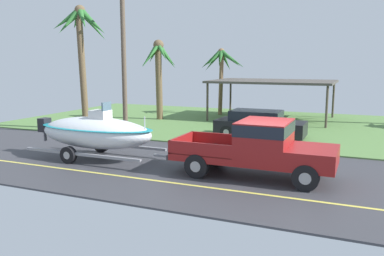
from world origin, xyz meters
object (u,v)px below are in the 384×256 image
at_px(pickup_truck_towing, 263,146).
at_px(carport_awning, 273,82).
at_px(palm_tree_near_left, 159,61).
at_px(palm_tree_far_left, 82,34).
at_px(boat_on_trailer, 95,132).
at_px(utility_pole, 124,53).
at_px(parked_sedan_near, 259,125).
at_px(palm_tree_mid, 222,62).

relative_size(pickup_truck_towing, carport_awning, 0.71).
xyz_separation_m(palm_tree_near_left, palm_tree_far_left, (-1.86, -5.30, 1.44)).
height_order(pickup_truck_towing, palm_tree_near_left, palm_tree_near_left).
relative_size(pickup_truck_towing, boat_on_trailer, 0.89).
bearing_deg(carport_awning, utility_pole, -122.92).
bearing_deg(palm_tree_far_left, utility_pole, -9.55).
xyz_separation_m(carport_awning, palm_tree_near_left, (-6.75, -2.98, 1.32)).
distance_m(carport_awning, palm_tree_near_left, 7.49).
xyz_separation_m(pickup_truck_towing, carport_awning, (-2.64, 13.52, 1.43)).
xyz_separation_m(parked_sedan_near, palm_tree_far_left, (-9.42, -1.63, 4.57)).
distance_m(palm_tree_near_left, utility_pole, 5.91).
xyz_separation_m(parked_sedan_near, palm_tree_near_left, (-7.56, 3.67, 3.13)).
bearing_deg(palm_tree_near_left, pickup_truck_towing, -48.32).
relative_size(boat_on_trailer, parked_sedan_near, 1.42).
bearing_deg(pickup_truck_towing, parked_sedan_near, 104.94).
bearing_deg(boat_on_trailer, palm_tree_far_left, 131.18).
bearing_deg(palm_tree_far_left, carport_awning, 43.88).
bearing_deg(parked_sedan_near, pickup_truck_towing, -75.06).
bearing_deg(palm_tree_near_left, parked_sedan_near, -25.92).
height_order(pickup_truck_towing, palm_tree_mid, palm_tree_mid).
relative_size(palm_tree_far_left, utility_pole, 0.83).
bearing_deg(parked_sedan_near, palm_tree_mid, 121.28).
bearing_deg(palm_tree_near_left, utility_pole, -79.52).
relative_size(parked_sedan_near, palm_tree_mid, 0.93).
bearing_deg(carport_awning, parked_sedan_near, -83.06).
xyz_separation_m(pickup_truck_towing, boat_on_trailer, (-6.66, 0.00, 0.01)).
height_order(pickup_truck_towing, palm_tree_far_left, palm_tree_far_left).
bearing_deg(palm_tree_mid, boat_on_trailer, -90.58).
relative_size(parked_sedan_near, palm_tree_near_left, 0.85).
bearing_deg(pickup_truck_towing, palm_tree_mid, 114.08).
distance_m(pickup_truck_towing, palm_tree_far_left, 13.10).
distance_m(parked_sedan_near, palm_tree_near_left, 8.97).
bearing_deg(pickup_truck_towing, utility_pole, 150.25).
xyz_separation_m(boat_on_trailer, palm_tree_mid, (0.15, 14.57, 2.68)).
distance_m(parked_sedan_near, palm_tree_mid, 9.51).
distance_m(carport_awning, palm_tree_far_left, 12.26).
relative_size(parked_sedan_near, utility_pole, 0.54).
distance_m(pickup_truck_towing, boat_on_trailer, 6.66).
xyz_separation_m(parked_sedan_near, utility_pole, (-6.49, -2.12, 3.55)).
bearing_deg(carport_awning, palm_tree_mid, 164.81).
bearing_deg(parked_sedan_near, palm_tree_far_left, -170.19).
distance_m(boat_on_trailer, palm_tree_mid, 14.82).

